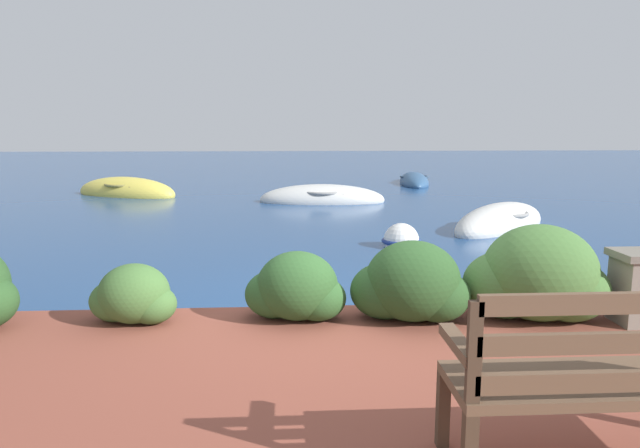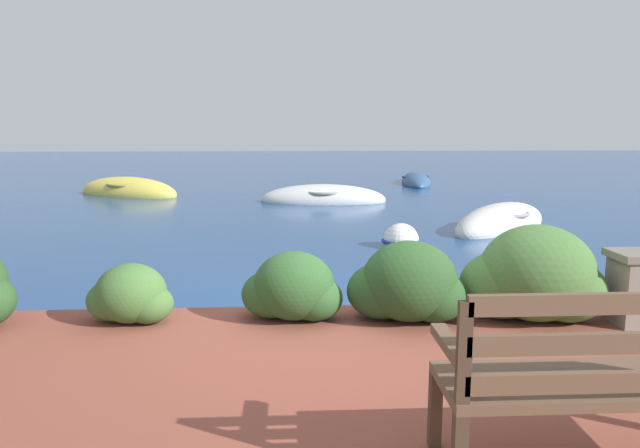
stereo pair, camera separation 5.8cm
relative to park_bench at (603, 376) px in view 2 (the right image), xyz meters
The scene contains 11 objects.
ground_plane 2.86m from the park_bench, 109.81° to the left, with size 80.00×80.00×0.00m.
park_bench is the anchor object (origin of this frame).
hedge_clump_left 3.58m from the park_bench, 140.79° to the left, with size 0.73×0.53×0.50m.
hedge_clump_centre 2.69m from the park_bench, 121.97° to the left, with size 0.86×0.62×0.58m.
hedge_clump_right 2.25m from the park_bench, 101.67° to the left, with size 1.00×0.72×0.68m.
hedge_clump_far_right 2.24m from the park_bench, 74.20° to the left, with size 1.20×0.86×0.81m.
rowboat_nearest 8.14m from the park_bench, 72.61° to the left, with size 2.73×2.67×0.80m.
rowboat_mid 11.62m from the park_bench, 93.10° to the left, with size 3.16×1.34×0.77m.
rowboat_far 14.58m from the park_bench, 113.75° to the left, with size 3.32×2.42×0.88m.
rowboat_outer 16.41m from the park_bench, 80.54° to the left, with size 1.40×3.43×0.62m.
mooring_buoy 6.20m from the park_bench, 87.51° to the left, with size 0.61×0.61×0.55m.
Camera 2 is at (-0.48, -5.00, 1.83)m, focal length 32.00 mm.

